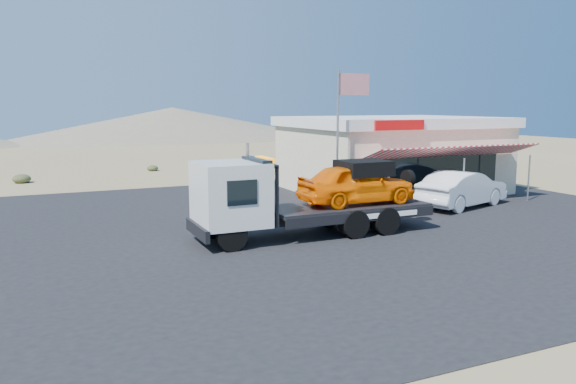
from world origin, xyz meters
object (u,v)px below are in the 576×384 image
object	(u,v)px
tow_truck	(308,193)
white_sedan	(462,189)
flagpole	(343,124)
jerky_store	(391,153)

from	to	relation	value
tow_truck	white_sedan	size ratio (longest dim) A/B	1.71
white_sedan	flagpole	world-z (taller)	flagpole
white_sedan	jerky_store	bearing A→B (deg)	-17.32
white_sedan	tow_truck	bearing A→B (deg)	86.34
jerky_store	flagpole	world-z (taller)	flagpole
tow_truck	flagpole	xyz separation A→B (m)	(3.23, 3.29, 2.24)
white_sedan	flagpole	size ratio (longest dim) A/B	0.83
white_sedan	flagpole	distance (m)	6.38
tow_truck	flagpole	distance (m)	5.13
tow_truck	flagpole	size ratio (longest dim) A/B	1.41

